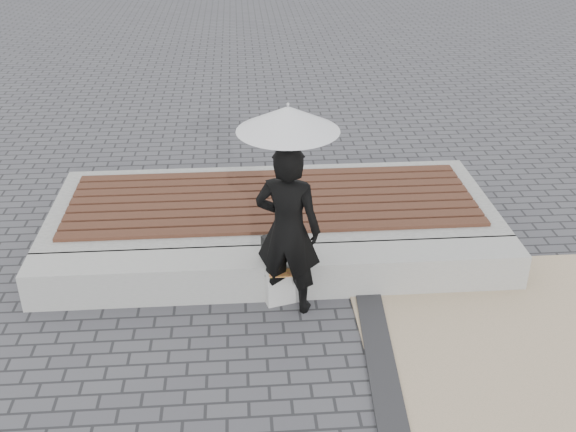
% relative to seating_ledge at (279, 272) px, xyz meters
% --- Properties ---
extents(ground, '(80.00, 80.00, 0.00)m').
position_rel_seating_ledge_xyz_m(ground, '(0.00, -1.60, -0.20)').
color(ground, '#47474C').
rests_on(ground, ground).
extents(seating_ledge, '(5.00, 0.45, 0.40)m').
position_rel_seating_ledge_xyz_m(seating_ledge, '(0.00, 0.00, 0.00)').
color(seating_ledge, '#ABABA6').
rests_on(seating_ledge, ground).
extents(timber_platform, '(5.00, 2.00, 0.40)m').
position_rel_seating_ledge_xyz_m(timber_platform, '(0.00, 1.20, 0.00)').
color(timber_platform, '#ABABA6').
rests_on(timber_platform, ground).
extents(timber_decking, '(4.60, 1.60, 0.04)m').
position_rel_seating_ledge_xyz_m(timber_decking, '(0.00, 1.20, 0.22)').
color(timber_decking, '#562F20').
rests_on(timber_decking, timber_platform).
extents(woman, '(0.72, 0.59, 1.70)m').
position_rel_seating_ledge_xyz_m(woman, '(0.07, -0.30, 0.65)').
color(woman, black).
rests_on(woman, ground).
extents(parasol, '(0.90, 0.90, 1.15)m').
position_rel_seating_ledge_xyz_m(parasol, '(0.07, -0.30, 1.74)').
color(parasol, silver).
rests_on(parasol, ground).
extents(handbag, '(0.35, 0.24, 0.24)m').
position_rel_seating_ledge_xyz_m(handbag, '(-0.00, 0.01, 0.32)').
color(handbag, black).
rests_on(handbag, seating_ledge).
extents(canvas_tote, '(0.38, 0.24, 0.38)m').
position_rel_seating_ledge_xyz_m(canvas_tote, '(0.03, -0.21, -0.01)').
color(canvas_tote, silver).
rests_on(canvas_tote, ground).
extents(magazine, '(0.29, 0.21, 0.01)m').
position_rel_seating_ledge_xyz_m(magazine, '(0.03, -0.26, 0.18)').
color(magazine, '#E13444').
rests_on(magazine, canvas_tote).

